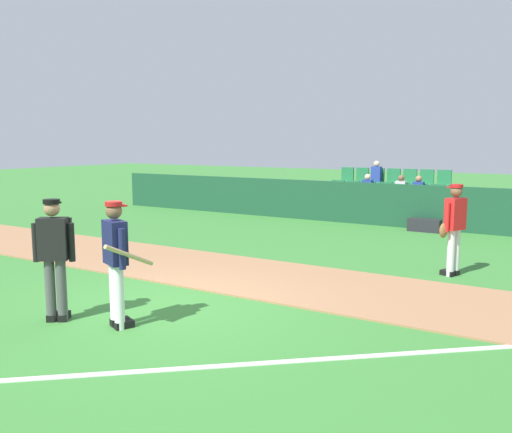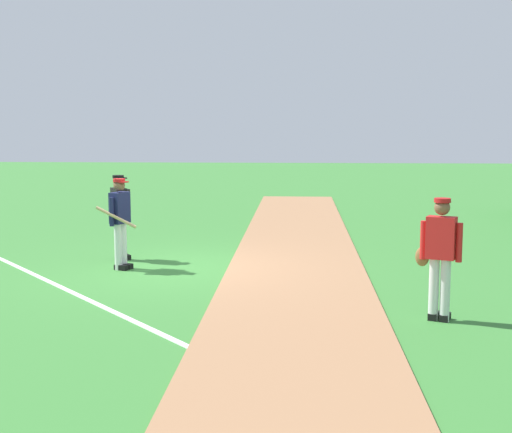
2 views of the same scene
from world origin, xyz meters
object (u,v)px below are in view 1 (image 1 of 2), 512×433
at_px(umpire_home_plate, 55,253).
at_px(runner_red_jersey, 454,226).
at_px(equipment_bag, 424,225).
at_px(batter_navy_jersey, 116,259).

height_order(umpire_home_plate, runner_red_jersey, same).
bearing_deg(equipment_bag, runner_red_jersey, -70.23).
relative_size(batter_navy_jersey, umpire_home_plate, 1.00).
relative_size(batter_navy_jersey, runner_red_jersey, 1.00).
height_order(batter_navy_jersey, umpire_home_plate, same).
relative_size(runner_red_jersey, equipment_bag, 1.96).
bearing_deg(runner_red_jersey, umpire_home_plate, -127.06).
relative_size(umpire_home_plate, runner_red_jersey, 1.00).
xyz_separation_m(runner_red_jersey, equipment_bag, (-1.77, 4.92, -0.78)).
bearing_deg(batter_navy_jersey, runner_red_jersey, 58.51).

